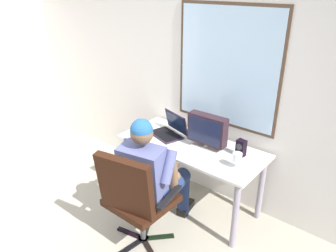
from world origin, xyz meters
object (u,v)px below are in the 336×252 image
person_seated (152,173)px  wine_glass (237,158)px  office_chair (134,196)px  laptop (170,129)px  desk_speaker (241,148)px  crt_monitor (207,131)px  desk (191,154)px

person_seated → wine_glass: size_ratio=8.54×
office_chair → person_seated: (-0.05, 0.28, 0.07)m
laptop → wine_glass: laptop is taller
wine_glass → desk_speaker: desk_speaker is taller
wine_glass → person_seated: bearing=-143.1°
crt_monitor → desk: bearing=-168.7°
crt_monitor → laptop: 0.49m
person_seated → laptop: 0.67m
crt_monitor → laptop: (-0.47, 0.02, -0.13)m
desk → wine_glass: 0.60m
crt_monitor → wine_glass: size_ratio=2.76×
desk → crt_monitor: bearing=11.3°
desk → office_chair: 0.83m
office_chair → person_seated: size_ratio=0.82×
crt_monitor → laptop: size_ratio=0.93×
desk_speaker → wine_glass: bearing=-70.8°
laptop → person_seated: bearing=-65.2°
wine_glass → office_chair: bearing=-126.9°
desk → person_seated: bearing=-94.0°
crt_monitor → wine_glass: 0.43m
laptop → desk_speaker: (0.80, 0.06, 0.02)m
wine_glass → desk_speaker: bearing=109.2°
person_seated → crt_monitor: bearing=71.4°
laptop → desk_speaker: laptop is taller
person_seated → crt_monitor: size_ratio=3.10×
desk_speaker → office_chair: bearing=-116.6°
desk_speaker → person_seated: bearing=-128.2°
desk → laptop: size_ratio=3.51×
desk → laptop: 0.36m
desk → office_chair: size_ratio=1.48×
desk → wine_glass: bearing=-10.1°
wine_glass → desk: bearing=169.9°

